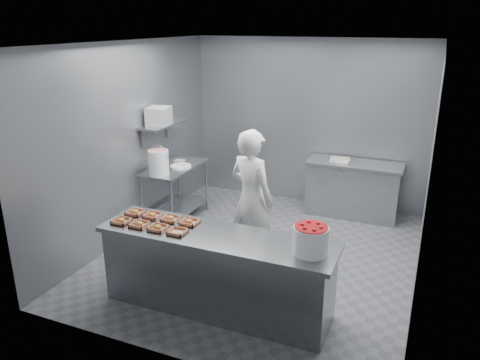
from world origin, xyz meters
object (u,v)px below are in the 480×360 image
at_px(tray_2, 158,228).
at_px(tray_3, 177,232).
at_px(service_counter, 217,272).
at_px(strawberry_tub, 311,239).
at_px(tray_7, 189,222).
at_px(back_counter, 353,189).
at_px(tray_6, 171,219).
at_px(tray_1, 139,224).
at_px(tray_5, 153,215).
at_px(appliance, 159,116).
at_px(glaze_bucket, 159,162).
at_px(prep_table, 175,185).
at_px(tray_0, 121,221).
at_px(tray_4, 135,212).
at_px(worker, 251,199).

height_order(tray_2, tray_3, tray_2).
relative_size(service_counter, strawberry_tub, 7.56).
height_order(tray_7, strawberry_tub, strawberry_tub).
bearing_deg(back_counter, tray_6, -116.19).
xyz_separation_m(tray_1, tray_5, (0.00, 0.27, 0.00)).
relative_size(tray_3, appliance, 0.53).
height_order(tray_2, glaze_bucket, glaze_bucket).
height_order(prep_table, tray_3, tray_3).
bearing_deg(glaze_bucket, prep_table, 90.20).
height_order(tray_7, glaze_bucket, glaze_bucket).
relative_size(tray_2, tray_5, 1.00).
distance_m(tray_0, tray_7, 0.77).
bearing_deg(tray_4, tray_5, 0.00).
bearing_deg(worker, tray_5, 69.53).
relative_size(tray_0, strawberry_tub, 0.54).
height_order(tray_1, tray_5, same).
xyz_separation_m(prep_table, glaze_bucket, (0.00, -0.44, 0.50)).
height_order(back_counter, tray_1, tray_1).
bearing_deg(tray_4, tray_3, -20.20).
distance_m(back_counter, tray_4, 3.74).
xyz_separation_m(tray_3, tray_6, (-0.24, 0.27, 0.00)).
height_order(prep_table, strawberry_tub, strawberry_tub).
relative_size(worker, glaze_bucket, 4.01).
xyz_separation_m(tray_2, tray_7, (0.24, 0.27, 0.00)).
bearing_deg(tray_0, tray_5, 47.95).
distance_m(tray_0, tray_1, 0.24).
relative_size(tray_1, tray_2, 1.00).
relative_size(tray_4, appliance, 0.53).
bearing_deg(tray_6, tray_1, -132.05).
height_order(tray_4, glaze_bucket, glaze_bucket).
bearing_deg(glaze_bucket, tray_6, -53.60).
height_order(back_counter, tray_7, tray_7).
height_order(tray_5, worker, worker).
relative_size(tray_3, tray_5, 1.00).
height_order(back_counter, appliance, appliance).
xyz_separation_m(back_counter, appliance, (-2.72, -1.40, 1.24)).
xyz_separation_m(tray_6, appliance, (-1.19, 1.72, 0.77)).
bearing_deg(tray_6, tray_3, -47.59).
bearing_deg(tray_6, tray_4, 180.00).
bearing_deg(tray_4, strawberry_tub, -4.07).
distance_m(service_counter, tray_3, 0.62).
bearing_deg(appliance, glaze_bucket, -74.86).
height_order(tray_0, worker, worker).
bearing_deg(prep_table, tray_6, -60.77).
bearing_deg(service_counter, tray_4, 173.18).
height_order(glaze_bucket, appliance, appliance).
relative_size(prep_table, tray_7, 6.40).
distance_m(tray_0, tray_2, 0.48).
bearing_deg(tray_4, prep_table, 106.45).
distance_m(service_counter, appliance, 2.88).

